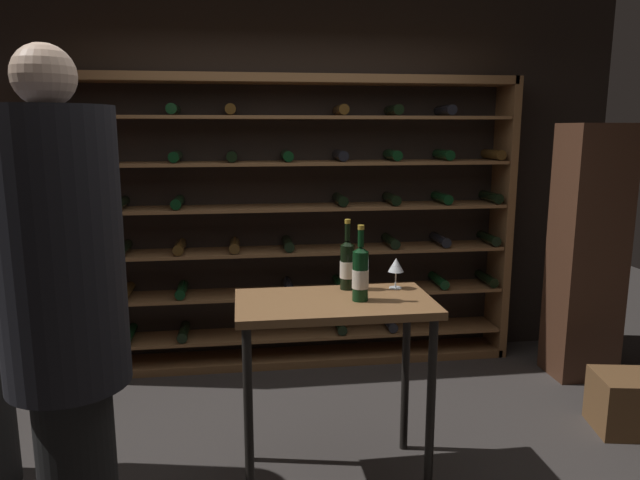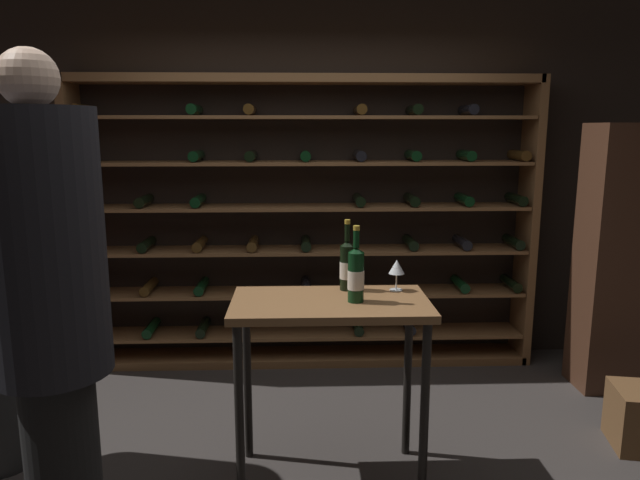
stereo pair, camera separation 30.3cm
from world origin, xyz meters
TOP-DOWN VIEW (x-y plane):
  - ground_plane at (0.00, 0.00)m, footprint 9.50×9.50m
  - back_wall at (0.00, 1.75)m, footprint 5.18×0.10m
  - wine_rack at (-0.02, 1.54)m, footprint 3.44×0.32m
  - tasting_table at (0.09, -0.02)m, footprint 0.98×0.54m
  - person_guest_plum_blouse at (-0.99, -0.69)m, footprint 0.43×0.43m
  - display_cabinet at (2.10, 1.02)m, footprint 0.44×0.36m
  - wine_bottle_gold_foil at (0.21, -0.05)m, footprint 0.08×0.08m
  - wine_bottle_red_label at (0.18, 0.17)m, footprint 0.08×0.08m
  - wine_glass_stemmed_left at (0.44, 0.14)m, footprint 0.08×0.08m

SIDE VIEW (x-z plane):
  - ground_plane at x=0.00m, z-range 0.00..0.00m
  - tasting_table at x=0.09m, z-range 0.34..1.30m
  - display_cabinet at x=2.10m, z-range 0.00..1.83m
  - wine_rack at x=-0.02m, z-range 0.00..2.17m
  - wine_glass_stemmed_left at x=0.44m, z-range 1.00..1.17m
  - wine_bottle_red_label at x=0.18m, z-range 0.91..1.28m
  - wine_bottle_gold_foil at x=0.21m, z-range 0.91..1.29m
  - person_guest_plum_blouse at x=-0.99m, z-range 0.12..2.19m
  - back_wall at x=0.00m, z-range 0.00..2.97m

